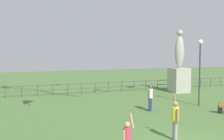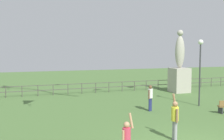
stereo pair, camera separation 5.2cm
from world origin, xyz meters
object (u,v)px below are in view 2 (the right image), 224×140
statue_monument (179,72)px  person_1 (175,117)px  lamppost (200,58)px  person_0 (127,140)px  person_4 (150,96)px

statue_monument → person_1: size_ratio=2.84×
lamppost → person_0: lamppost is taller
statue_monument → person_4: size_ratio=3.44×
statue_monument → person_4: (-6.03, -5.90, -0.96)m
person_4 → lamppost: bearing=4.0°
person_0 → person_1: size_ratio=0.89×
statue_monument → person_4: 8.49m
statue_monument → lamppost: (-2.02, -5.62, 1.46)m
person_0 → person_4: person_0 is taller
statue_monument → person_1: bearing=-123.9°
lamppost → person_4: 4.69m
lamppost → person_4: (-4.01, -0.28, -2.42)m
person_1 → person_0: bearing=-150.5°
lamppost → person_1: (-5.51, -5.58, -2.36)m
statue_monument → person_0: (-10.49, -12.88, -1.01)m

